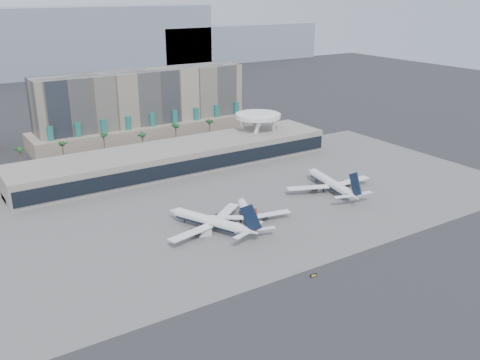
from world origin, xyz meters
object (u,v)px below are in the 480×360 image
airliner_left (211,221)px  taxiway_sign (313,275)px  airliner_right (331,183)px  service_vehicle_b (241,208)px  service_vehicle_a (205,233)px  airliner_centre (248,215)px

airliner_left → taxiway_sign: (10.52, -48.98, -3.27)m
airliner_right → service_vehicle_b: airliner_right is taller
taxiway_sign → service_vehicle_b: bearing=84.1°
service_vehicle_a → service_vehicle_b: bearing=43.4°
airliner_right → airliner_centre: bearing=-160.5°
airliner_left → airliner_centre: size_ratio=1.16×
airliner_left → service_vehicle_b: size_ratio=12.10×
service_vehicle_b → service_vehicle_a: bearing=-166.4°
airliner_left → airliner_centre: 16.29m
service_vehicle_a → airliner_left: bearing=49.1°
airliner_left → service_vehicle_b: airliner_left is taller
airliner_left → service_vehicle_a: size_ratio=8.16×
service_vehicle_b → taxiway_sign: (-10.16, -59.53, -0.33)m
airliner_left → service_vehicle_b: (20.68, 10.55, -2.94)m
airliner_centre → airliner_right: 52.31m
airliner_left → airliner_right: airliner_right is taller
airliner_centre → airliner_right: airliner_right is taller
airliner_left → airliner_right: (67.83, 6.70, 0.10)m
service_vehicle_a → airliner_centre: bearing=18.5°
airliner_left → taxiway_sign: bearing=-102.5°
service_vehicle_a → taxiway_sign: 48.43m
airliner_left → airliner_right: size_ratio=0.91×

